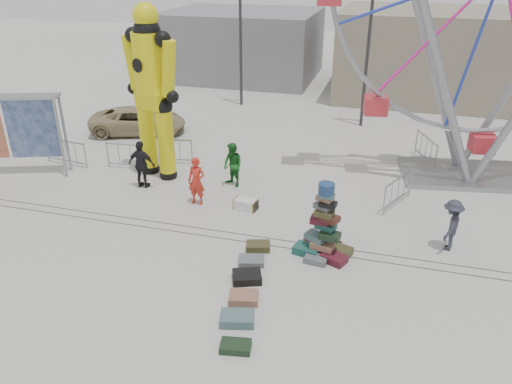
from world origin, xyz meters
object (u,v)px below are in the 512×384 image
(barricade_dummy_c, at_px, (168,151))
(pedestrian_black, at_px, (142,165))
(barricade_wheel_front, at_px, (398,191))
(pedestrian_grey, at_px, (451,225))
(suitcase_tower, at_px, (324,235))
(banner_scaffold, at_px, (2,117))
(pedestrian_green, at_px, (233,165))
(parked_suv, at_px, (138,121))
(barricade_wheel_back, at_px, (426,149))
(crash_test_dummy, at_px, (152,87))
(lamp_post_left, at_px, (242,24))
(barricade_dummy_a, at_px, (66,152))
(steamer_trunk, at_px, (246,204))
(pedestrian_red, at_px, (197,181))
(barricade_dummy_b, at_px, (131,156))
(lamp_post_right, at_px, (371,35))

(barricade_dummy_c, bearing_deg, pedestrian_black, -97.24)
(barricade_wheel_front, height_order, pedestrian_grey, pedestrian_grey)
(suitcase_tower, xyz_separation_m, banner_scaffold, (-12.72, 2.45, 1.76))
(pedestrian_green, distance_m, parked_suv, 7.77)
(barricade_dummy_c, height_order, parked_suv, parked_suv)
(barricade_wheel_back, bearing_deg, parked_suv, -111.86)
(banner_scaffold, bearing_deg, barricade_wheel_front, -13.88)
(banner_scaffold, distance_m, pedestrian_grey, 16.40)
(barricade_wheel_front, xyz_separation_m, pedestrian_grey, (1.54, -2.51, 0.26))
(crash_test_dummy, xyz_separation_m, banner_scaffold, (-5.56, -1.59, -1.12))
(banner_scaffold, height_order, barricade_wheel_front, banner_scaffold)
(barricade_wheel_back, xyz_separation_m, pedestrian_black, (-10.30, -5.49, 0.37))
(lamp_post_left, relative_size, pedestrian_green, 4.73)
(barricade_dummy_a, distance_m, barricade_wheel_front, 13.33)
(steamer_trunk, bearing_deg, pedestrian_red, -168.44)
(suitcase_tower, height_order, barricade_wheel_front, suitcase_tower)
(barricade_dummy_b, relative_size, pedestrian_grey, 1.24)
(lamp_post_left, distance_m, suitcase_tower, 16.45)
(barricade_dummy_a, relative_size, parked_suv, 0.44)
(pedestrian_green, bearing_deg, banner_scaffold, -138.88)
(suitcase_tower, distance_m, pedestrian_black, 7.76)
(pedestrian_grey, bearing_deg, banner_scaffold, -77.59)
(suitcase_tower, xyz_separation_m, barricade_wheel_back, (3.06, 8.30, -0.10))
(barricade_dummy_c, distance_m, barricade_wheel_back, 10.80)
(barricade_dummy_b, bearing_deg, barricade_wheel_back, 15.03)
(banner_scaffold, xyz_separation_m, pedestrian_green, (8.71, 1.38, -1.57))
(barricade_wheel_front, relative_size, pedestrian_red, 1.16)
(lamp_post_right, bearing_deg, pedestrian_black, -127.43)
(banner_scaffold, bearing_deg, suitcase_tower, -30.19)
(suitcase_tower, xyz_separation_m, barricade_wheel_front, (2.03, 3.84, -0.10))
(lamp_post_left, distance_m, banner_scaffold, 13.52)
(lamp_post_right, relative_size, parked_suv, 1.76)
(suitcase_tower, bearing_deg, crash_test_dummy, 165.84)
(lamp_post_right, distance_m, barricade_dummy_c, 11.10)
(crash_test_dummy, bearing_deg, barricade_dummy_b, -167.57)
(barricade_dummy_a, bearing_deg, barricade_wheel_front, 6.40)
(banner_scaffold, height_order, pedestrian_green, banner_scaffold)
(barricade_wheel_front, bearing_deg, suitcase_tower, 177.66)
(crash_test_dummy, bearing_deg, barricade_dummy_a, -157.52)
(pedestrian_green, relative_size, pedestrian_black, 0.92)
(barricade_dummy_c, bearing_deg, barricade_wheel_front, -16.95)
(banner_scaffold, height_order, pedestrian_red, banner_scaffold)
(crash_test_dummy, relative_size, barricade_dummy_c, 3.35)
(suitcase_tower, distance_m, steamer_trunk, 3.71)
(crash_test_dummy, height_order, barricade_wheel_front, crash_test_dummy)
(barricade_dummy_b, height_order, barricade_dummy_c, same)
(crash_test_dummy, xyz_separation_m, steamer_trunk, (4.16, -1.92, -3.35))
(crash_test_dummy, distance_m, barricade_dummy_a, 5.11)
(pedestrian_red, bearing_deg, barricade_dummy_a, 167.68)
(lamp_post_left, xyz_separation_m, pedestrian_grey, (10.42, -13.12, -3.68))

